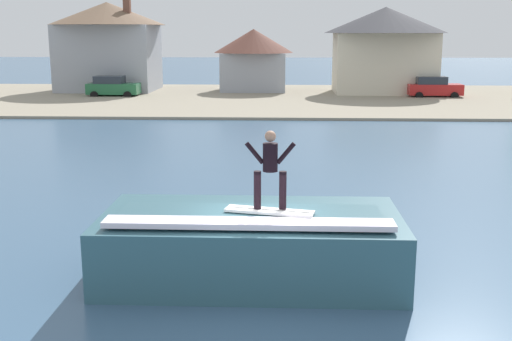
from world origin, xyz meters
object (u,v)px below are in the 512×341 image
Objects in this scene: car_far_shore at (434,87)px; house_small_cottage at (254,57)px; house_gabled_white at (385,43)px; wave_crest at (251,244)px; surfboard at (269,211)px; surfer at (270,166)px; house_with_chimney at (108,42)px; car_near_shore at (113,86)px.

house_small_cottage is (-15.47, 4.83, 2.35)m from car_far_shore.
wave_crest is at bearing -102.49° from house_gabled_white.
surfboard is (0.42, -0.44, 0.91)m from wave_crest.
surfboard is at bearing -46.17° from wave_crest.
surfer is 0.16× the size of house_gabled_white.
house_with_chimney is at bearing 109.01° from wave_crest.
surfer is at bearing -86.86° from house_small_cottage.
house_with_chimney is at bearing 109.35° from surfer.
wave_crest is 0.92× the size of house_small_cottage.
car_near_shore reaches higher than wave_crest.
house_with_chimney is (-28.94, 4.78, 3.70)m from car_far_shore.
surfer is (0.43, -0.37, 1.90)m from wave_crest.
wave_crest is 42.48m from car_far_shore.
wave_crest is at bearing -70.77° from car_near_shore.
surfboard is at bearing -107.67° from car_far_shore.
house_gabled_white reaches higher than surfboard.
house_small_cottage is at bearing 0.20° from house_with_chimney.
surfer reaches higher than car_far_shore.
surfer reaches higher than wave_crest.
house_gabled_white reaches higher than car_far_shore.
house_gabled_white is 11.88m from house_small_cottage.
house_with_chimney is at bearing 176.32° from house_gabled_white.
surfer is 45.58m from house_small_cottage.
car_far_shore is 6.11m from house_gabled_white.
car_far_shore reaches higher than wave_crest.
house_gabled_white is 1.48× the size of house_small_cottage.
car_near_shore is (-14.35, 40.26, -1.74)m from surfer.
house_with_chimney reaches higher than house_gabled_white.
wave_crest is 44.69m from house_gabled_white.
house_small_cottage is (-2.48, 45.58, 1.60)m from surfboard.
wave_crest is at bearing -87.39° from house_small_cottage.
house_gabled_white is (9.63, 43.47, 3.78)m from wave_crest.
house_small_cottage reaches higher than car_far_shore.
car_far_shore is at bearing -9.38° from house_with_chimney.
house_gabled_white is at bearing 78.16° from surfboard.
car_far_shore is at bearing 72.33° from surfboard.
surfboard is at bearing -70.43° from car_near_shore.
house_gabled_white is at bearing 140.06° from car_far_shore.
car_near_shore and car_far_shore have the same top height.
house_with_chimney is at bearing 107.29° from car_near_shore.
car_near_shore reaches higher than surfboard.
surfer is 0.38× the size of car_far_shore.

